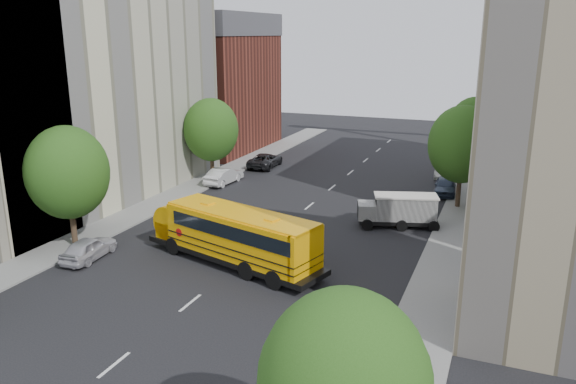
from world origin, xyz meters
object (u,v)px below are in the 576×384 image
Objects in this scene: safari_truck at (399,210)px; parked_car_0 at (89,248)px; school_bus at (231,233)px; parked_car_5 at (444,170)px; street_tree_5 at (474,126)px; parked_car_4 at (445,186)px; parked_car_1 at (224,176)px; street_tree_4 at (463,144)px; street_tree_1 at (68,173)px; parked_car_2 at (265,160)px; street_tree_2 at (211,130)px.

safari_truck is 1.41× the size of parked_car_0.
parked_car_5 is (9.23, 26.06, -1.20)m from school_bus.
street_tree_5 is at bearing -126.99° from parked_car_0.
school_bus is at bearing -121.59° from parked_car_4.
parked_car_4 is (19.20, 3.96, -0.01)m from parked_car_1.
street_tree_4 is at bearing 71.25° from school_bus.
street_tree_1 is 0.98× the size of street_tree_4.
parked_car_1 is at bearing 80.96° from parked_car_2.
street_tree_5 is (-0.00, 12.00, -0.37)m from street_tree_4.
parked_car_1 is (-0.80, 18.81, 0.05)m from parked_car_0.
parked_car_5 is at bearing 102.99° from street_tree_4.
safari_truck is at bearing -146.09° from parked_car_0.
street_tree_4 is at bearing -73.38° from parked_car_4.
safari_truck is at bearing 32.41° from street_tree_1.
school_bus is (10.57, 1.48, -3.03)m from street_tree_1.
street_tree_4 is at bearing -140.44° from parked_car_0.
parked_car_4 is at bearing -99.38° from street_tree_5.
parked_car_1 is 1.05× the size of parked_car_4.
parked_car_1 is 7.54m from parked_car_2.
parked_car_2 is (-16.34, 13.29, -0.51)m from safari_truck.
school_bus is at bearing -145.31° from safari_truck.
safari_truck is 18.10m from parked_car_1.
street_tree_1 is at bearing -126.25° from street_tree_5.
parked_car_0 is at bearing 87.05° from parked_car_2.
street_tree_1 is 18.11m from parked_car_1.
parked_car_1 is at bearing -154.12° from parked_car_5.
street_tree_4 is 1.40× the size of safari_truck.
parked_car_4 reaches higher than parked_car_5.
street_tree_1 reaches higher than parked_car_4.
street_tree_5 is at bearing 28.61° from street_tree_2.
street_tree_4 reaches higher than parked_car_5.
street_tree_2 reaches higher than parked_car_1.
parked_car_5 is at bearing 25.72° from street_tree_2.
street_tree_1 is 22.28m from safari_truck.
parked_car_5 is (17.60, 2.47, 0.01)m from parked_car_2.
street_tree_4 is at bearing -90.00° from street_tree_5.
street_tree_5 is 18.87m from safari_truck.
street_tree_1 reaches higher than parked_car_5.
street_tree_5 is 37.21m from parked_car_0.
school_bus reaches higher than parked_car_5.
street_tree_1 is 25.52m from parked_car_2.
parked_car_5 is (18.40, 9.97, -0.02)m from parked_car_1.
parked_car_5 is at bearing -126.07° from parked_car_0.
safari_truck reaches higher than parked_car_5.
street_tree_4 is at bearing -175.06° from parked_car_1.
street_tree_2 is at bearing 69.75° from parked_car_2.
parked_car_1 reaches higher than parked_car_2.
parked_car_4 is (18.40, -3.54, 0.02)m from parked_car_2.
parked_car_1 is at bearing -92.19° from parked_car_0.
street_tree_1 is 0.63× the size of school_bus.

